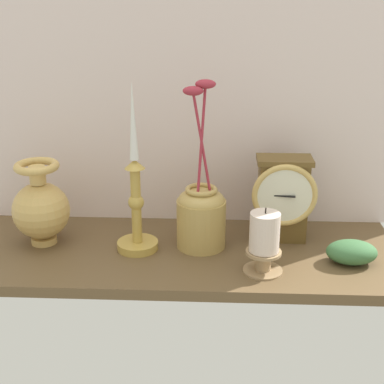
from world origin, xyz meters
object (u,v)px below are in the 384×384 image
Objects in this scene: brass_vase_bulbous at (41,207)px; candlestick_tall_left at (136,203)px; brass_vase_jar at (201,213)px; pillar_candle_front at (264,241)px; mantel_clock at (283,198)px.

candlestick_tall_left is at bearing -4.34° from brass_vase_bulbous.
brass_vase_bulbous is at bearing -179.82° from brass_vase_jar.
candlestick_tall_left is 2.65× the size of pillar_candle_front.
mantel_clock is 19.25cm from brass_vase_jar.
pillar_candle_front is (13.31, -11.42, -1.32)cm from brass_vase_jar.
mantel_clock is 33.47cm from candlestick_tall_left.
brass_vase_bulbous is at bearing 167.21° from pillar_candle_front.
mantel_clock is 17.01cm from pillar_candle_front.
pillar_candle_front is at bearing -40.62° from brass_vase_jar.
brass_vase_bulbous is 1.37× the size of pillar_candle_front.
candlestick_tall_left is 1.94× the size of brass_vase_bulbous.
mantel_clock is at bearing 4.64° from brass_vase_bulbous.
mantel_clock is at bearing 13.16° from brass_vase_jar.
brass_vase_bulbous is (-22.18, 1.68, -2.13)cm from candlestick_tall_left.
candlestick_tall_left is at bearing -169.41° from mantel_clock.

